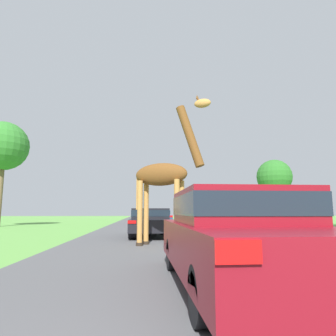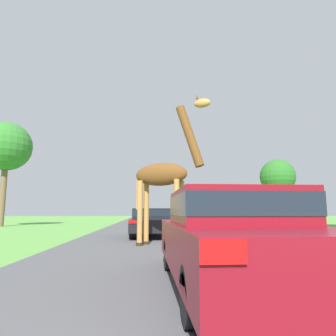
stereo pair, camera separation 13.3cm
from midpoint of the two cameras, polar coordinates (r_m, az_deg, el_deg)
road at (r=30.87m, az=-2.40°, el=-10.36°), size 7.58×120.00×0.00m
giraffe_near_road at (r=10.00m, az=0.01°, el=-1.50°), size 2.59×1.53×4.96m
car_lead_maroon at (r=4.67m, az=12.89°, el=-12.41°), size 1.83×4.78×1.42m
car_queue_right at (r=13.74m, az=-2.98°, el=-10.07°), size 1.80×4.23×1.25m
car_queue_left at (r=26.38m, az=-1.02°, el=-9.26°), size 1.89×4.36×1.25m
tree_centre_back at (r=26.56m, az=-28.26°, el=3.52°), size 3.78×3.78×8.05m
tree_right_cluster at (r=36.11m, az=20.25°, el=-1.68°), size 3.93×3.93×6.99m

